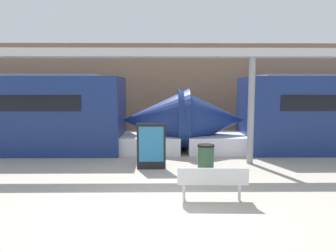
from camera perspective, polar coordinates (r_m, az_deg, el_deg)
The scene contains 7 objects.
ground_plane at distance 7.65m, azimuth -3.14°, elevation -13.64°, with size 60.00×60.00×0.00m, color #A8A093.
station_wall at distance 17.66m, azimuth -1.75°, elevation 6.13°, with size 56.00×0.20×5.00m, color #937051.
bench_near at distance 7.79m, azimuth 7.71°, elevation -9.34°, with size 1.65×0.49×0.83m.
trash_bin at distance 10.38m, azimuth 6.59°, elevation -5.65°, with size 0.53×0.53×0.90m.
poster_board at distance 10.69m, azimuth -2.94°, elevation -3.53°, with size 0.94×0.07×1.51m.
support_column_near at distance 11.74m, azimuth 14.27°, elevation 2.50°, with size 0.22×0.22×3.70m, color gray.
canopy_beam at distance 11.77m, azimuth 14.55°, elevation 12.20°, with size 28.00×0.60×0.28m, color #B7B7BC.
Camera 1 is at (0.32, -7.17, 2.65)m, focal length 35.00 mm.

